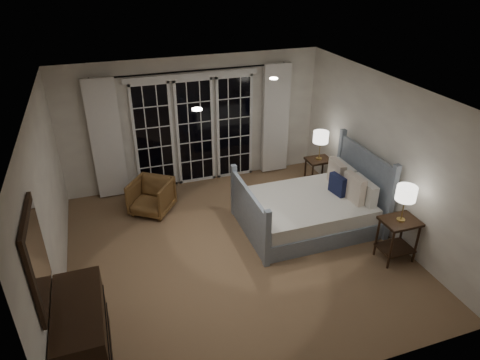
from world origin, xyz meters
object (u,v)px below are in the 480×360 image
object	(u,v)px
nightstand_right	(318,169)
lamp_left	(406,194)
dresser	(83,336)
lamp_right	(321,137)
armchair	(151,197)
bed	(311,209)
nightstand_left	(398,233)

from	to	relation	value
nightstand_right	lamp_left	bearing A→B (deg)	-89.22
dresser	lamp_right	bearing A→B (deg)	33.25
armchair	dresser	world-z (taller)	dresser
lamp_right	dresser	size ratio (longest dim) A/B	0.46
armchair	bed	bearing A→B (deg)	7.59
lamp_right	dresser	bearing A→B (deg)	-146.75
bed	dresser	bearing A→B (deg)	-154.80
lamp_left	armchair	xyz separation A→B (m)	(-3.26, 2.53, -0.82)
nightstand_right	armchair	xyz separation A→B (m)	(-3.23, 0.12, -0.09)
nightstand_left	armchair	distance (m)	4.13
nightstand_left	armchair	bearing A→B (deg)	142.19
bed	nightstand_right	distance (m)	1.39
lamp_left	nightstand_right	bearing A→B (deg)	90.78
nightstand_left	lamp_left	xyz separation A→B (m)	(-0.00, -0.00, 0.67)
lamp_left	armchair	bearing A→B (deg)	142.19
bed	armchair	size ratio (longest dim) A/B	3.14
bed	nightstand_right	xyz separation A→B (m)	(0.75, 1.17, 0.08)
lamp_right	armchair	bearing A→B (deg)	177.87
nightstand_right	dresser	world-z (taller)	dresser
nightstand_left	nightstand_right	size ratio (longest dim) A/B	1.14
bed	nightstand_left	world-z (taller)	bed
bed	lamp_left	bearing A→B (deg)	-57.55
nightstand_left	dresser	xyz separation A→B (m)	(-4.44, -0.48, -0.02)
nightstand_left	lamp_right	size ratio (longest dim) A/B	1.22
nightstand_left	armchair	world-z (taller)	nightstand_left
nightstand_left	lamp_right	bearing A→B (deg)	90.78
nightstand_right	armchair	bearing A→B (deg)	177.87
nightstand_left	dresser	size ratio (longest dim) A/B	0.56
bed	lamp_right	world-z (taller)	bed
bed	lamp_left	world-z (taller)	lamp_left
lamp_left	lamp_right	size ratio (longest dim) A/B	0.99
nightstand_left	armchair	size ratio (longest dim) A/B	1.02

